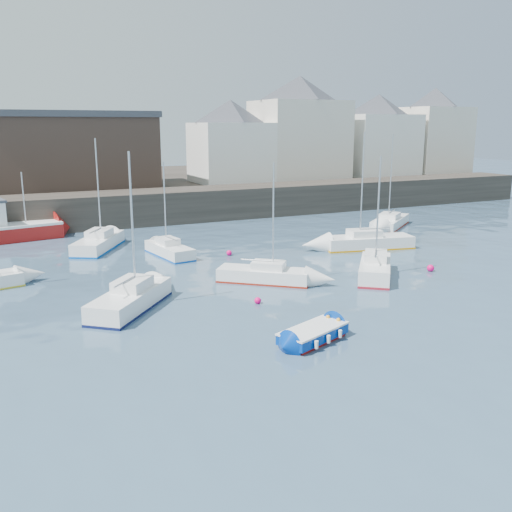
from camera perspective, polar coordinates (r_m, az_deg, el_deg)
name	(u,v)px	position (r m, az deg, el deg)	size (l,w,h in m)	color
water	(381,350)	(24.45, 12.39, -9.18)	(220.00, 220.00, 0.00)	#2D4760
quay_wall	(151,207)	(55.10, -10.41, 4.87)	(90.00, 5.00, 3.00)	#28231E
land_strip	(112,189)	(72.52, -14.21, 6.52)	(90.00, 32.00, 2.80)	#28231E
bldg_east_a	(299,127)	(68.80, 4.36, 12.73)	(13.36, 13.36, 11.80)	beige
bldg_east_b	(378,135)	(74.49, 12.06, 11.79)	(11.88, 11.88, 9.95)	white
bldg_east_c	(433,130)	(80.26, 17.30, 11.92)	(11.14, 11.14, 10.95)	beige
bldg_east_d	(231,141)	(64.36, -2.55, 11.45)	(11.14, 11.14, 8.95)	white
warehouse	(70,150)	(61.29, -18.14, 10.06)	(16.40, 10.40, 7.60)	#3D2D26
blue_dinghy	(313,334)	(24.77, 5.74, -7.75)	(3.65, 2.57, 0.64)	maroon
fishing_boat	(3,228)	(49.81, -24.01, 2.57)	(8.59, 4.51, 5.41)	maroon
sailboat_a	(131,299)	(29.46, -12.42, -4.18)	(5.36, 5.86, 7.85)	white
sailboat_b	(264,275)	(33.69, 0.85, -1.87)	(5.31, 4.84, 7.03)	white
sailboat_c	(375,268)	(35.50, 11.82, -1.20)	(4.85, 5.45, 7.31)	white
sailboat_d	(368,241)	(43.68, 11.09, 1.43)	(7.05, 3.58, 8.60)	white
sailboat_f	(169,250)	(40.83, -8.67, 0.64)	(2.34, 5.25, 6.59)	white
sailboat_g	(390,222)	(53.36, 13.25, 3.36)	(6.46, 5.72, 8.31)	white
sailboat_h	(99,242)	(44.11, -15.47, 1.33)	(4.94, 6.48, 8.14)	white
buoy_near	(258,304)	(29.81, 0.17, -4.78)	(0.36, 0.36, 0.36)	#FE0667
buoy_mid	(430,271)	(37.93, 17.03, -1.46)	(0.45, 0.45, 0.45)	#FE0667
buoy_far	(229,255)	(40.71, -2.70, 0.07)	(0.39, 0.39, 0.39)	#FE0667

